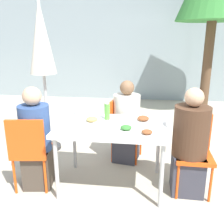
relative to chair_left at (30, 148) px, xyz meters
The scene contains 17 objects.
ground_plane 1.05m from the chair_left, 12.70° to the left, with size 24.00×24.00×0.00m, color #B2A893.
building_facade 4.91m from the chair_left, 79.28° to the left, with size 10.00×0.20×3.00m.
dining_table 0.93m from the chair_left, 12.70° to the left, with size 1.21×0.82×0.76m.
chair_left is the anchor object (origin of this frame).
person_left 0.10m from the chair_left, 65.70° to the left, with size 0.34×0.34×1.19m.
chair_right 1.82m from the chair_left, ahead, with size 0.41×0.41×0.88m.
person_right 1.76m from the chair_left, ahead, with size 0.38×0.38×1.20m.
chair_far 1.32m from the chair_left, 44.52° to the left, with size 0.46×0.46×0.88m.
person_far 1.33m from the chair_left, 40.45° to the left, with size 0.38×0.38×1.15m.
closed_umbrella 1.55m from the chair_left, 101.58° to the left, with size 0.38×0.38×2.20m.
plate_0 0.75m from the chair_left, 21.18° to the left, with size 0.24×0.24×0.07m.
plate_1 1.32m from the chair_left, 16.18° to the left, with size 0.25×0.25×0.07m.
plate_2 1.10m from the chair_left, ahead, with size 0.22×0.22×0.06m.
plate_3 1.31m from the chair_left, ahead, with size 0.20×0.20×0.06m.
bottle 0.96m from the chair_left, 25.83° to the left, with size 0.06×0.06×0.21m.
drinking_cup 0.73m from the chair_left, 52.39° to the left, with size 0.07×0.07×0.08m.
salad_bowl 0.83m from the chair_left, ahead, with size 0.16×0.16×0.06m.
Camera 1 is at (0.34, -2.60, 1.68)m, focal length 40.00 mm.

